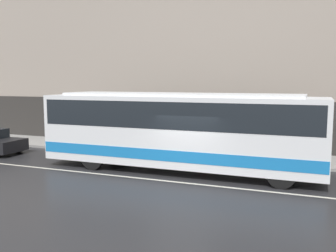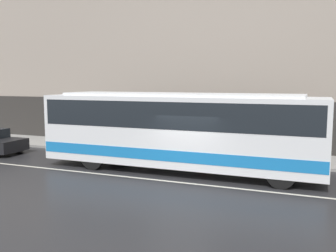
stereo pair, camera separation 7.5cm
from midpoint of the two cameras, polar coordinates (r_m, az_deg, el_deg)
ground_plane at (r=14.33m, az=2.36°, el=-8.63°), size 60.00×60.00×0.00m
sidewalk at (r=19.50m, az=7.82°, el=-4.34°), size 60.00×3.09×0.13m
building_facade at (r=20.86m, az=9.22°, el=11.65°), size 60.00×0.35×11.62m
lane_stripe at (r=14.33m, az=2.36°, el=-8.62°), size 54.00×0.14×0.01m
transit_bus at (r=15.82m, az=1.73°, el=-0.24°), size 11.88×2.60×3.32m
pedestrian_waiting at (r=19.32m, az=5.72°, el=-1.98°), size 0.36×0.36×1.61m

